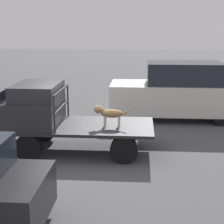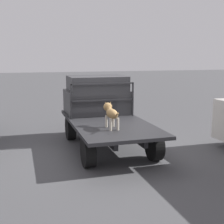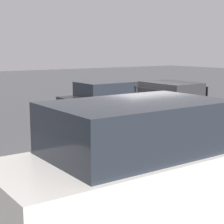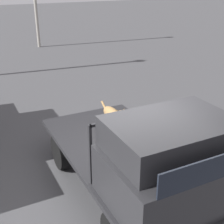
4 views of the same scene
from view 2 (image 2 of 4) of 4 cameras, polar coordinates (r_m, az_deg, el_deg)
name	(u,v)px [view 2 (image 2 of 4)]	position (r m, az deg, el deg)	size (l,w,h in m)	color
ground_plane	(108,148)	(8.53, -0.76, -6.68)	(80.00, 80.00, 0.00)	#474749
flatbed_truck	(108,128)	(8.39, -0.77, -2.97)	(4.00, 1.95, 0.76)	black
truck_cab	(97,96)	(9.43, -2.83, 3.02)	(1.38, 1.83, 1.13)	#28282B
truck_headboard	(103,95)	(8.72, -1.70, 3.11)	(0.04, 1.83, 0.97)	#232326
dog	(111,113)	(7.49, -0.22, -0.11)	(1.00, 0.23, 0.61)	beige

